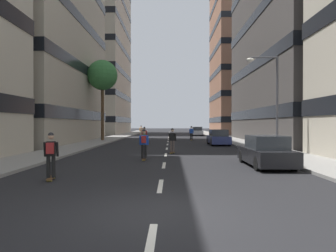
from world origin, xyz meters
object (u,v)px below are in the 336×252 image
Objects in this scene: skater_3 at (141,130)px; skater_5 at (144,143)px; skater_4 at (51,153)px; street_tree_near at (102,76)px; parked_car_far at (197,131)px; skater_0 at (172,139)px; parked_car_mid at (218,138)px; skater_2 at (144,135)px; parked_car_near at (266,152)px; skater_1 at (191,132)px; streetlamp_right at (272,93)px.

skater_3 is 1.00× the size of skater_5.
street_tree_near is at bearing 98.53° from skater_4.
skater_0 is (-4.56, -32.55, 0.29)m from parked_car_far.
parked_car_mid is 2.47× the size of skater_3.
street_tree_near is at bearing 131.46° from skater_2.
parked_car_near is 2.47× the size of skater_4.
skater_1 and skater_4 have the same top height.
skater_0 is at bearing -98.50° from skater_1.
skater_2 is at bearing -122.29° from skater_1.
parked_car_near is at bearing 21.97° from skater_4.
parked_car_mid is 13.86m from skater_5.
skater_4 is (-9.11, -18.50, 0.32)m from parked_car_mid.
parked_car_mid is at bearing 90.00° from parked_car_near.
parked_car_mid is 7.27m from skater_2.
skater_1 and skater_2 have the same top height.
skater_4 is (-9.11, -42.65, 0.32)m from parked_car_far.
streetlamp_right is (14.91, -15.43, -3.64)m from street_tree_near.
parked_car_near is 22.91m from skater_1.
skater_2 is at bearing 84.24° from skater_4.
skater_5 is (-8.31, -3.05, -3.12)m from streetlamp_right.
skater_5 is (1.06, -12.21, 0.00)m from skater_2.
street_tree_near is 20.76m from skater_5.
streetlamp_right is 3.65× the size of skater_1.
parked_car_near is 2.47× the size of skater_2.
skater_3 is (-2.20, 18.95, 0.00)m from skater_2.
street_tree_near reaches higher than skater_5.
parked_car_mid is at bearing 1.37° from skater_2.
parked_car_far is at bearing 90.00° from parked_car_near.
skater_3 is at bearing 96.63° from skater_2.
skater_1 is at bearing 81.50° from skater_0.
skater_1 is at bearing -55.73° from skater_3.
skater_2 reaches higher than parked_car_far.
parked_car_far is 32.87m from skater_0.
skater_0 reaches higher than parked_car_mid.
parked_car_far is at bearing 77.94° from skater_4.
skater_1 is at bearing -97.43° from parked_car_far.
skater_3 is at bearing 95.98° from skater_5.
street_tree_near is (-12.80, -18.05, 7.07)m from parked_car_far.
street_tree_near is 5.34× the size of skater_5.
skater_5 is at bearing -70.35° from street_tree_near.
skater_3 is (-11.57, 28.11, -3.12)m from streetlamp_right.
skater_3 reaches higher than parked_car_mid.
skater_0 is at bearing 65.72° from skater_4.
skater_1 is at bearing 78.64° from skater_5.
skater_2 is at bearing 94.96° from skater_5.
skater_0 is (-6.66, 0.94, -3.15)m from streetlamp_right.
skater_3 reaches higher than parked_car_far.
street_tree_near is 14.75m from skater_3.
streetlamp_right is 18.10m from skater_1.
skater_0 is 1.00× the size of skater_5.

